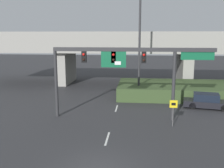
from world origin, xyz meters
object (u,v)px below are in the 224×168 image
object	(u,v)px
signal_gantry	(125,62)
highway_light_pole_near	(140,32)
speed_limit_sign	(173,109)
parked_sedan_near_right	(207,101)

from	to	relation	value
signal_gantry	highway_light_pole_near	xyz separation A→B (m)	(1.16, 7.55, 2.60)
signal_gantry	speed_limit_sign	world-z (taller)	signal_gantry
speed_limit_sign	highway_light_pole_near	distance (m)	11.30
speed_limit_sign	parked_sedan_near_right	bearing A→B (deg)	54.66
highway_light_pole_near	parked_sedan_near_right	xyz separation A→B (m)	(6.72, -3.50, -6.78)
highway_light_pole_near	signal_gantry	bearing A→B (deg)	-98.70
speed_limit_sign	signal_gantry	bearing A→B (deg)	157.31
parked_sedan_near_right	signal_gantry	bearing A→B (deg)	-142.00
speed_limit_sign	highway_light_pole_near	world-z (taller)	highway_light_pole_near
signal_gantry	speed_limit_sign	bearing A→B (deg)	-22.69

